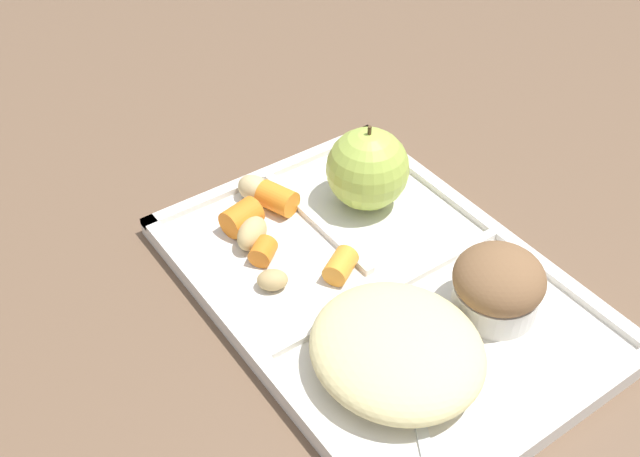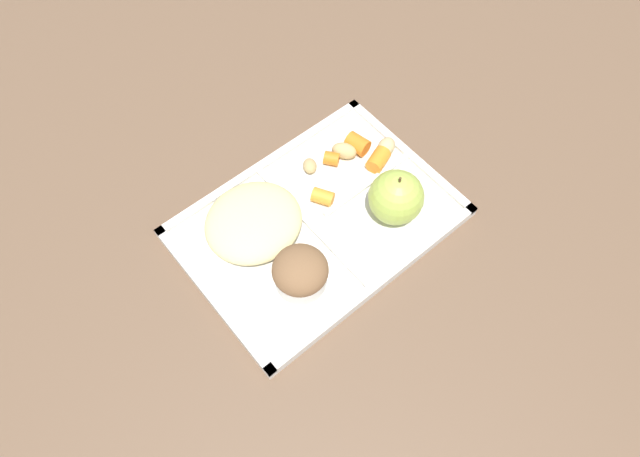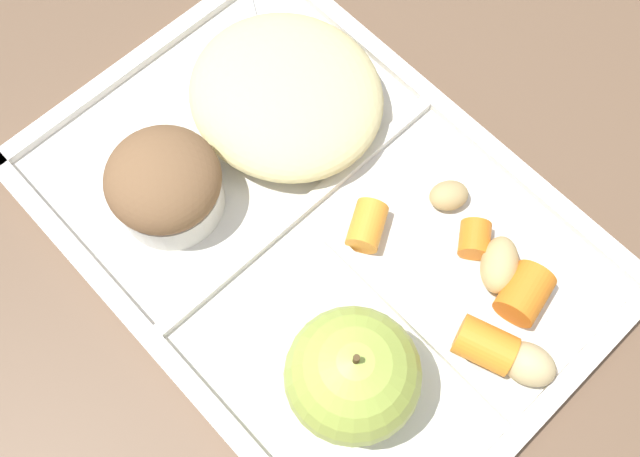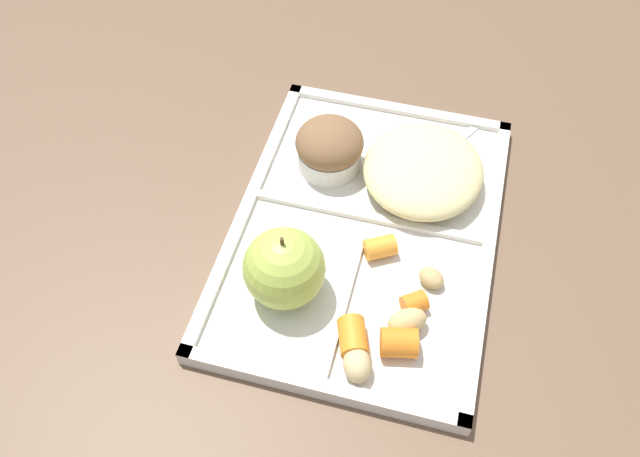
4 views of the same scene
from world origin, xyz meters
The scene contains 17 objects.
ground centered at (0.00, 0.00, 0.00)m, with size 6.00×6.00×0.00m, color brown.
lunch_tray centered at (0.00, 0.00, 0.01)m, with size 0.38×0.27×0.02m.
green_apple centered at (-0.09, 0.06, 0.05)m, with size 0.08×0.08×0.09m.
bran_muffin centered at (0.08, 0.06, 0.04)m, with size 0.07×0.07×0.06m.
carrot_slice_back centered at (-0.08, -0.07, 0.02)m, with size 0.02×0.02×0.02m, color orange.
carrot_slice_near_corner centered at (-0.13, -0.06, 0.03)m, with size 0.03×0.03×0.03m, color orange.
carrot_slice_center centered at (-0.03, -0.02, 0.02)m, with size 0.02×0.02×0.03m, color orange.
carrot_slice_tilted centered at (-0.13, -0.02, 0.02)m, with size 0.03×0.03×0.04m, color orange.
potato_chunk_large centered at (-0.05, -0.08, 0.02)m, with size 0.03×0.02×0.02m, color tan.
potato_chunk_browned centered at (-0.11, -0.06, 0.02)m, with size 0.04×0.02×0.03m, color tan.
potato_chunk_golden centered at (-0.16, -0.03, 0.02)m, with size 0.03×0.03×0.03m, color tan.
egg_noodle_pile centered at (0.08, -0.05, 0.03)m, with size 0.14×0.13×0.04m, color beige.
meatball_back centered at (0.10, -0.08, 0.03)m, with size 0.03×0.03×0.03m, color brown.
meatball_center centered at (0.06, -0.08, 0.03)m, with size 0.04×0.04×0.04m, color #755B4C.
meatball_front centered at (0.08, -0.01, 0.03)m, with size 0.03×0.03×0.03m, color brown.
meatball_side centered at (0.05, -0.02, 0.03)m, with size 0.03×0.03×0.03m, color brown.
plastic_fork centered at (0.10, -0.05, 0.01)m, with size 0.13×0.09×0.00m.
Camera 1 is at (0.35, -0.31, 0.48)m, focal length 43.13 mm.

